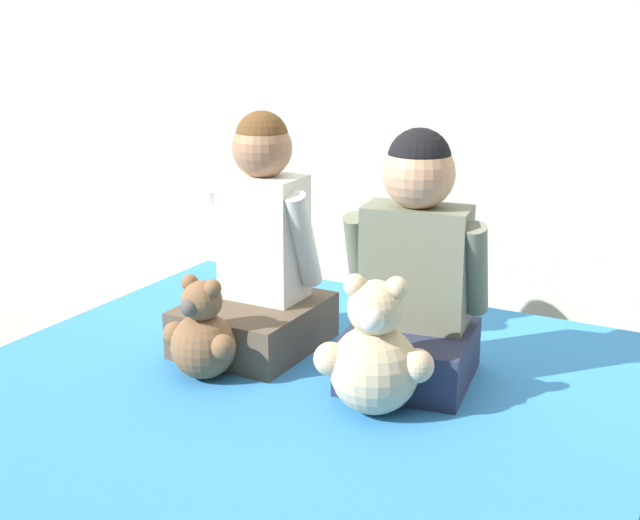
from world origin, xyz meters
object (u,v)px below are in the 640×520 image
(child_on_left, at_px, (259,259))
(teddy_bear_held_by_right_child, at_px, (374,356))
(bed, at_px, (246,510))
(child_on_right, at_px, (414,273))
(teddy_bear_held_by_left_child, at_px, (203,336))

(child_on_left, bearing_deg, teddy_bear_held_by_right_child, -27.40)
(bed, bearing_deg, child_on_right, 63.39)
(child_on_right, height_order, teddy_bear_held_by_right_child, child_on_right)
(child_on_left, distance_m, teddy_bear_held_by_left_child, 0.28)
(child_on_left, height_order, teddy_bear_held_by_left_child, child_on_left)
(bed, distance_m, child_on_left, 0.64)
(child_on_left, height_order, teddy_bear_held_by_right_child, child_on_left)
(bed, height_order, child_on_right, child_on_right)
(child_on_right, xyz_separation_m, teddy_bear_held_by_left_child, (-0.43, -0.25, -0.15))
(child_on_right, height_order, teddy_bear_held_by_left_child, child_on_right)
(child_on_left, xyz_separation_m, teddy_bear_held_by_left_child, (0.00, -0.25, -0.13))
(teddy_bear_held_by_left_child, bearing_deg, child_on_left, 95.59)
(teddy_bear_held_by_left_child, distance_m, teddy_bear_held_by_right_child, 0.44)
(bed, distance_m, teddy_bear_held_by_left_child, 0.42)
(bed, height_order, teddy_bear_held_by_left_child, teddy_bear_held_by_left_child)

